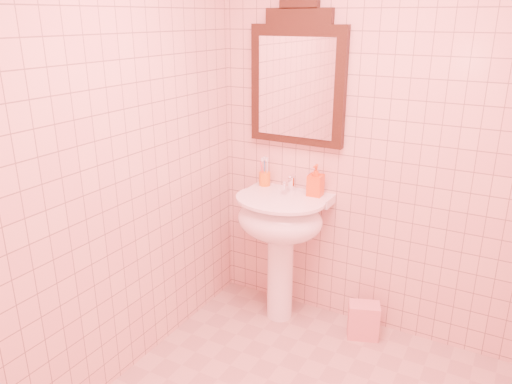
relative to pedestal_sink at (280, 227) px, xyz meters
The scene contains 7 objects.
back_wall 0.79m from the pedestal_sink, 25.50° to the left, with size 2.00×0.02×2.50m, color beige.
pedestal_sink is the anchor object (origin of this frame).
faucet 0.29m from the pedestal_sink, 90.00° to the left, with size 0.04×0.16×0.11m.
mirror 0.93m from the pedestal_sink, 90.00° to the left, with size 0.62×0.06×0.87m.
toothbrush_cup 0.36m from the pedestal_sink, 141.24° to the left, with size 0.08×0.08×0.17m.
soap_dispenser 0.38m from the pedestal_sink, 40.61° to the left, with size 0.09×0.09×0.20m, color #DE4812.
towel 0.79m from the pedestal_sink, ahead, with size 0.19×0.13×0.23m, color pink.
Camera 1 is at (0.81, -1.77, 1.94)m, focal length 35.00 mm.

